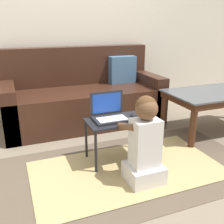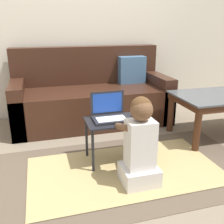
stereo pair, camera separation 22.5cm
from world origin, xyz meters
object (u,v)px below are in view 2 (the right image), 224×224
at_px(laptop_desk, 118,125).
at_px(couch, 92,97).
at_px(computer_mouse, 135,117).
at_px(person_seated, 140,145).
at_px(laptop, 110,115).

bearing_deg(laptop_desk, couch, 90.90).
relative_size(laptop_desk, computer_mouse, 5.33).
distance_m(laptop_desk, computer_mouse, 0.17).
height_order(computer_mouse, person_seated, person_seated).
bearing_deg(laptop_desk, person_seated, -83.23).
bearing_deg(couch, laptop_desk, -89.10).
bearing_deg(person_seated, couch, 92.48).
xyz_separation_m(laptop_desk, person_seated, (0.05, -0.41, -0.01)).
distance_m(laptop, computer_mouse, 0.23).
height_order(laptop_desk, laptop, laptop).
bearing_deg(laptop, person_seated, -74.52).
bearing_deg(laptop, laptop_desk, -23.76).
bearing_deg(couch, person_seated, -87.52).
bearing_deg(laptop, computer_mouse, -12.21).
xyz_separation_m(couch, laptop_desk, (0.02, -1.11, 0.04)).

